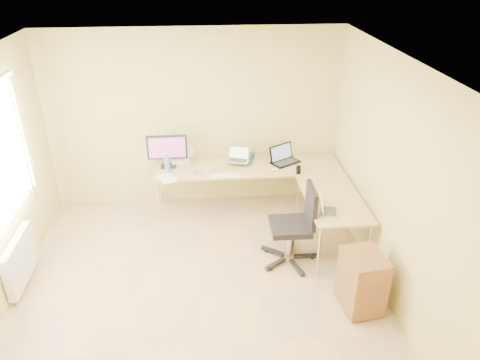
{
  "coord_description": "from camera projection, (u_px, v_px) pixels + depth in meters",
  "views": [
    {
      "loc": [
        0.11,
        -3.96,
        3.56
      ],
      "look_at": [
        0.55,
        1.1,
        0.9
      ],
      "focal_mm": 33.93,
      "sensor_mm": 36.0,
      "label": 1
    }
  ],
  "objects": [
    {
      "name": "water_bottle",
      "position": [
        167.0,
        164.0,
        6.23
      ],
      "size": [
        0.08,
        0.08,
        0.26
      ],
      "primitive_type": "cylinder",
      "rotation": [
        0.0,
        0.0,
        0.02
      ],
      "color": "#317FD8",
      "rests_on": "desk_main"
    },
    {
      "name": "office_chair",
      "position": [
        290.0,
        226.0,
        5.51
      ],
      "size": [
        0.63,
        0.63,
        1.04
      ],
      "primitive_type": "cube",
      "rotation": [
        0.0,
        0.0,
        -0.02
      ],
      "color": "black",
      "rests_on": "ground"
    },
    {
      "name": "black_cup",
      "position": [
        298.0,
        170.0,
        6.25
      ],
      "size": [
        0.07,
        0.07,
        0.11
      ],
      "primitive_type": "cylinder",
      "rotation": [
        0.0,
        0.0,
        0.12
      ],
      "color": "black",
      "rests_on": "desk_main"
    },
    {
      "name": "book_stack",
      "position": [
        244.0,
        158.0,
        6.64
      ],
      "size": [
        0.33,
        0.39,
        0.06
      ],
      "primitive_type": "cube",
      "rotation": [
        0.0,
        0.0,
        -0.27
      ],
      "color": "#155450",
      "rests_on": "desk_main"
    },
    {
      "name": "mouse",
      "position": [
        274.0,
        169.0,
        6.34
      ],
      "size": [
        0.1,
        0.07,
        0.04
      ],
      "primitive_type": "ellipsoid",
      "rotation": [
        0.0,
        0.0,
        0.07
      ],
      "color": "white",
      "rests_on": "desk_main"
    },
    {
      "name": "laptop_black",
      "position": [
        285.0,
        155.0,
        6.52
      ],
      "size": [
        0.5,
        0.46,
        0.26
      ],
      "primitive_type": "cube",
      "rotation": [
        0.0,
        0.0,
        0.54
      ],
      "color": "black",
      "rests_on": "desk_main"
    },
    {
      "name": "laptop_center",
      "position": [
        238.0,
        155.0,
        6.45
      ],
      "size": [
        0.36,
        0.32,
        0.2
      ],
      "primitive_type": "cube",
      "rotation": [
        0.0,
        0.0,
        -0.32
      ],
      "color": "#B6B6B6",
      "rests_on": "desk_main"
    },
    {
      "name": "radiator",
      "position": [
        20.0,
        260.0,
        5.17
      ],
      "size": [
        0.09,
        0.8,
        0.55
      ],
      "primitive_type": "cube",
      "color": "white",
      "rests_on": "ground"
    },
    {
      "name": "ceiling",
      "position": [
        188.0,
        68.0,
        3.93
      ],
      "size": [
        4.5,
        4.5,
        0.0
      ],
      "primitive_type": "plane",
      "rotation": [
        3.14,
        0.0,
        0.0
      ],
      "color": "white",
      "rests_on": "ground"
    },
    {
      "name": "monitor",
      "position": [
        167.0,
        151.0,
        6.35
      ],
      "size": [
        0.56,
        0.18,
        0.48
      ],
      "primitive_type": "cube",
      "rotation": [
        0.0,
        0.0,
        0.01
      ],
      "color": "black",
      "rests_on": "desk_main"
    },
    {
      "name": "desk_fan",
      "position": [
        187.0,
        154.0,
        6.54
      ],
      "size": [
        0.26,
        0.26,
        0.26
      ],
      "primitive_type": "cylinder",
      "rotation": [
        0.0,
        0.0,
        0.32
      ],
      "color": "silver",
      "rests_on": "desk_main"
    },
    {
      "name": "keyboard",
      "position": [
        226.0,
        176.0,
        6.19
      ],
      "size": [
        0.4,
        0.15,
        0.02
      ],
      "primitive_type": "cube",
      "rotation": [
        0.0,
        0.0,
        -0.12
      ],
      "color": "white",
      "rests_on": "desk_main"
    },
    {
      "name": "desk_return",
      "position": [
        330.0,
        222.0,
        5.84
      ],
      "size": [
        0.7,
        1.3,
        0.73
      ],
      "primitive_type": "cube",
      "color": "tan",
      "rests_on": "ground"
    },
    {
      "name": "laptop_return",
      "position": [
        329.0,
        205.0,
        5.32
      ],
      "size": [
        0.34,
        0.29,
        0.2
      ],
      "primitive_type": "cube",
      "rotation": [
        0.0,
        0.0,
        1.36
      ],
      "color": "#B3B3B3",
      "rests_on": "desk_return"
    },
    {
      "name": "white_box",
      "position": [
        180.0,
        160.0,
        6.57
      ],
      "size": [
        0.27,
        0.22,
        0.09
      ],
      "primitive_type": "cube",
      "rotation": [
        0.0,
        0.0,
        0.16
      ],
      "color": "silver",
      "rests_on": "desk_main"
    },
    {
      "name": "cd_stack",
      "position": [
        194.0,
        173.0,
        6.26
      ],
      "size": [
        0.12,
        0.12,
        0.03
      ],
      "primitive_type": "cylinder",
      "rotation": [
        0.0,
        0.0,
        -0.04
      ],
      "color": "silver",
      "rests_on": "desk_main"
    },
    {
      "name": "mug",
      "position": [
        208.0,
        169.0,
        6.26
      ],
      "size": [
        0.13,
        0.13,
        0.11
      ],
      "primitive_type": "imported",
      "rotation": [
        0.0,
        0.0,
        -0.19
      ],
      "color": "silver",
      "rests_on": "desk_main"
    },
    {
      "name": "papers",
      "position": [
        167.0,
        178.0,
        6.13
      ],
      "size": [
        0.3,
        0.35,
        0.01
      ],
      "primitive_type": "cube",
      "rotation": [
        0.0,
        0.0,
        0.41
      ],
      "color": "white",
      "rests_on": "desk_main"
    },
    {
      "name": "wall_right",
      "position": [
        398.0,
        189.0,
        4.69
      ],
      "size": [
        0.0,
        4.5,
        4.5
      ],
      "primitive_type": "plane",
      "rotation": [
        1.57,
        0.0,
        -1.57
      ],
      "color": "#DDCD76",
      "rests_on": "ground"
    },
    {
      "name": "wall_back",
      "position": [
        195.0,
        120.0,
        6.52
      ],
      "size": [
        4.5,
        0.0,
        4.5
      ],
      "primitive_type": "plane",
      "rotation": [
        1.57,
        0.0,
        0.0
      ],
      "color": "#DDCD76",
      "rests_on": "ground"
    },
    {
      "name": "cabinet",
      "position": [
        362.0,
        281.0,
        4.83
      ],
      "size": [
        0.44,
        0.52,
        0.66
      ],
      "primitive_type": "cube",
      "rotation": [
        0.0,
        0.0,
        0.13
      ],
      "color": "brown",
      "rests_on": "ground"
    },
    {
      "name": "desk_main",
      "position": [
        247.0,
        188.0,
        6.65
      ],
      "size": [
        2.65,
        0.7,
        0.73
      ],
      "primitive_type": "cube",
      "color": "tan",
      "rests_on": "ground"
    },
    {
      "name": "floor",
      "position": [
        200.0,
        297.0,
        5.13
      ],
      "size": [
        4.5,
        4.5,
        0.0
      ],
      "primitive_type": "plane",
      "color": "tan",
      "rests_on": "ground"
    }
  ]
}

